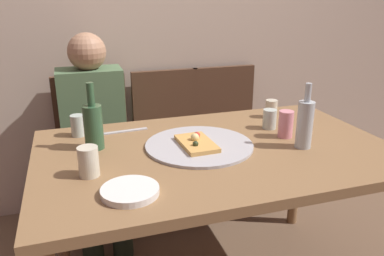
{
  "coord_description": "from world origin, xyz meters",
  "views": [
    {
      "loc": [
        -0.56,
        -1.4,
        1.38
      ],
      "look_at": [
        -0.06,
        0.14,
        0.8
      ],
      "focal_mm": 35.92,
      "sensor_mm": 36.0,
      "label": 1
    }
  ],
  "objects_px": {
    "wine_glass": "(270,119)",
    "guest_in_sweater": "(95,130)",
    "wine_bottle": "(305,123)",
    "beer_bottle": "(93,125)",
    "pizza_tray": "(199,145)",
    "pizza_slice_last": "(196,143)",
    "short_glass": "(89,162)",
    "table_knife": "(124,131)",
    "chair_right": "(229,126)",
    "tumbler_near": "(78,126)",
    "chair_middle": "(171,133)",
    "tumbler_far": "(271,109)",
    "soda_can": "(286,124)",
    "dining_table": "(216,165)",
    "chair_left": "(94,141)",
    "plate_stack": "(130,191)"
  },
  "relations": [
    {
      "from": "short_glass",
      "to": "chair_left",
      "type": "height_order",
      "value": "chair_left"
    },
    {
      "from": "wine_bottle",
      "to": "plate_stack",
      "type": "height_order",
      "value": "wine_bottle"
    },
    {
      "from": "tumbler_near",
      "to": "chair_left",
      "type": "bearing_deg",
      "value": 80.2
    },
    {
      "from": "soda_can",
      "to": "table_knife",
      "type": "distance_m",
      "value": 0.75
    },
    {
      "from": "soda_can",
      "to": "chair_right",
      "type": "relative_size",
      "value": 0.14
    },
    {
      "from": "dining_table",
      "to": "pizza_tray",
      "type": "distance_m",
      "value": 0.11
    },
    {
      "from": "wine_glass",
      "to": "guest_in_sweater",
      "type": "height_order",
      "value": "guest_in_sweater"
    },
    {
      "from": "pizza_slice_last",
      "to": "chair_middle",
      "type": "distance_m",
      "value": 0.88
    },
    {
      "from": "pizza_slice_last",
      "to": "short_glass",
      "type": "relative_size",
      "value": 2.05
    },
    {
      "from": "tumbler_near",
      "to": "chair_middle",
      "type": "bearing_deg",
      "value": 42.7
    },
    {
      "from": "pizza_tray",
      "to": "short_glass",
      "type": "distance_m",
      "value": 0.49
    },
    {
      "from": "pizza_tray",
      "to": "pizza_slice_last",
      "type": "xyz_separation_m",
      "value": [
        -0.02,
        -0.01,
        0.02
      ]
    },
    {
      "from": "pizza_tray",
      "to": "chair_middle",
      "type": "bearing_deg",
      "value": 83.69
    },
    {
      "from": "dining_table",
      "to": "wine_bottle",
      "type": "height_order",
      "value": "wine_bottle"
    },
    {
      "from": "guest_in_sweater",
      "to": "beer_bottle",
      "type": "bearing_deg",
      "value": 86.71
    },
    {
      "from": "chair_left",
      "to": "guest_in_sweater",
      "type": "height_order",
      "value": "guest_in_sweater"
    },
    {
      "from": "tumbler_far",
      "to": "soda_can",
      "type": "relative_size",
      "value": 0.76
    },
    {
      "from": "short_glass",
      "to": "chair_middle",
      "type": "distance_m",
      "value": 1.15
    },
    {
      "from": "short_glass",
      "to": "table_knife",
      "type": "xyz_separation_m",
      "value": [
        0.19,
        0.42,
        -0.05
      ]
    },
    {
      "from": "pizza_slice_last",
      "to": "beer_bottle",
      "type": "xyz_separation_m",
      "value": [
        -0.41,
        0.13,
        0.08
      ]
    },
    {
      "from": "pizza_tray",
      "to": "chair_right",
      "type": "xyz_separation_m",
      "value": [
        0.5,
        0.83,
        -0.24
      ]
    },
    {
      "from": "tumbler_far",
      "to": "wine_glass",
      "type": "relative_size",
      "value": 0.98
    },
    {
      "from": "guest_in_sweater",
      "to": "table_knife",
      "type": "bearing_deg",
      "value": 106.34
    },
    {
      "from": "soda_can",
      "to": "chair_left",
      "type": "relative_size",
      "value": 0.14
    },
    {
      "from": "wine_bottle",
      "to": "guest_in_sweater",
      "type": "height_order",
      "value": "guest_in_sweater"
    },
    {
      "from": "wine_bottle",
      "to": "tumbler_near",
      "type": "distance_m",
      "value": 1.0
    },
    {
      "from": "tumbler_far",
      "to": "chair_left",
      "type": "relative_size",
      "value": 0.1
    },
    {
      "from": "beer_bottle",
      "to": "plate_stack",
      "type": "bearing_deg",
      "value": -80.12
    },
    {
      "from": "soda_can",
      "to": "plate_stack",
      "type": "height_order",
      "value": "soda_can"
    },
    {
      "from": "pizza_slice_last",
      "to": "tumbler_far",
      "type": "bearing_deg",
      "value": 28.86
    },
    {
      "from": "pizza_slice_last",
      "to": "guest_in_sweater",
      "type": "xyz_separation_m",
      "value": [
        -0.38,
        0.68,
        -0.13
      ]
    },
    {
      "from": "dining_table",
      "to": "chair_left",
      "type": "distance_m",
      "value": 0.99
    },
    {
      "from": "dining_table",
      "to": "soda_can",
      "type": "xyz_separation_m",
      "value": [
        0.34,
        0.03,
        0.14
      ]
    },
    {
      "from": "tumbler_far",
      "to": "chair_left",
      "type": "height_order",
      "value": "chair_left"
    },
    {
      "from": "chair_left",
      "to": "chair_middle",
      "type": "height_order",
      "value": "same"
    },
    {
      "from": "table_knife",
      "to": "pizza_slice_last",
      "type": "bearing_deg",
      "value": 127.42
    },
    {
      "from": "chair_right",
      "to": "plate_stack",
      "type": "bearing_deg",
      "value": 53.42
    },
    {
      "from": "table_knife",
      "to": "chair_right",
      "type": "relative_size",
      "value": 0.24
    },
    {
      "from": "plate_stack",
      "to": "guest_in_sweater",
      "type": "relative_size",
      "value": 0.16
    },
    {
      "from": "wine_glass",
      "to": "table_knife",
      "type": "height_order",
      "value": "wine_glass"
    },
    {
      "from": "soda_can",
      "to": "chair_left",
      "type": "bearing_deg",
      "value": 133.8
    },
    {
      "from": "soda_can",
      "to": "pizza_tray",
      "type": "bearing_deg",
      "value": 178.55
    },
    {
      "from": "pizza_tray",
      "to": "plate_stack",
      "type": "distance_m",
      "value": 0.47
    },
    {
      "from": "tumbler_far",
      "to": "short_glass",
      "type": "xyz_separation_m",
      "value": [
        -0.96,
        -0.41,
        0.01
      ]
    },
    {
      "from": "pizza_tray",
      "to": "beer_bottle",
      "type": "distance_m",
      "value": 0.45
    },
    {
      "from": "plate_stack",
      "to": "pizza_tray",
      "type": "bearing_deg",
      "value": 42.38
    },
    {
      "from": "short_glass",
      "to": "table_knife",
      "type": "distance_m",
      "value": 0.46
    },
    {
      "from": "chair_right",
      "to": "tumbler_near",
      "type": "bearing_deg",
      "value": 28.34
    },
    {
      "from": "wine_bottle",
      "to": "beer_bottle",
      "type": "relative_size",
      "value": 0.98
    },
    {
      "from": "chair_middle",
      "to": "soda_can",
      "type": "bearing_deg",
      "value": 110.83
    }
  ]
}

